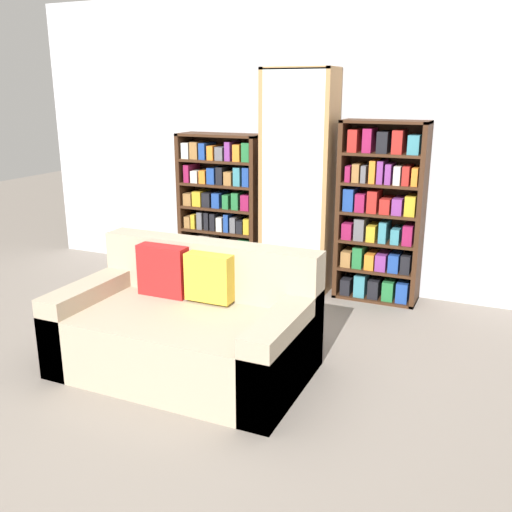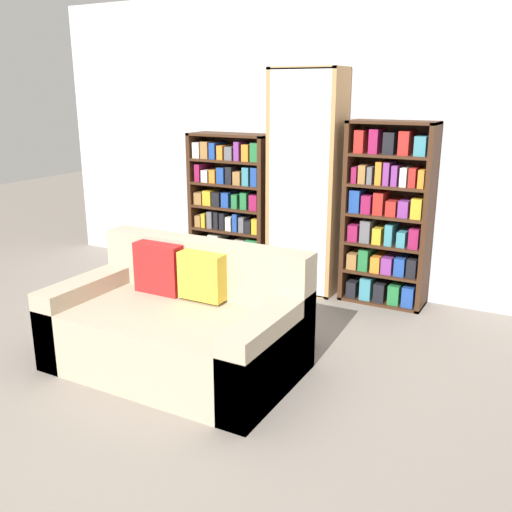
{
  "view_description": "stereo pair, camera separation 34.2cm",
  "coord_description": "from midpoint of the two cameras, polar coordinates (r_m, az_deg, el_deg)",
  "views": [
    {
      "loc": [
        1.6,
        -2.56,
        1.82
      ],
      "look_at": [
        -0.15,
        1.37,
        0.57
      ],
      "focal_mm": 40.0,
      "sensor_mm": 36.0,
      "label": 1
    },
    {
      "loc": [
        1.91,
        -2.41,
        1.82
      ],
      "look_at": [
        -0.15,
        1.37,
        0.57
      ],
      "focal_mm": 40.0,
      "sensor_mm": 36.0,
      "label": 2
    }
  ],
  "objects": [
    {
      "name": "display_cabinet",
      "position": [
        5.24,
        6.96,
        7.19
      ],
      "size": [
        0.64,
        0.36,
        2.01
      ],
      "color": "#AD7F4C",
      "rests_on": "ground"
    },
    {
      "name": "bookshelf_right",
      "position": [
        5.07,
        14.91,
        3.72
      ],
      "size": [
        0.73,
        0.32,
        1.58
      ],
      "color": "#3D2314",
      "rests_on": "ground"
    },
    {
      "name": "wall_back",
      "position": [
        5.35,
        9.46,
        11.0
      ],
      "size": [
        6.22,
        0.06,
        2.7
      ],
      "color": "silver",
      "rests_on": "ground"
    },
    {
      "name": "couch",
      "position": [
        3.89,
        -5.2,
        -7.06
      ],
      "size": [
        1.63,
        0.96,
        0.81
      ],
      "color": "tan",
      "rests_on": "ground"
    },
    {
      "name": "ground_plane",
      "position": [
        3.55,
        -5.94,
        -14.74
      ],
      "size": [
        16.0,
        16.0,
        0.0
      ],
      "primitive_type": "plane",
      "color": "gray"
    },
    {
      "name": "wine_bottle",
      "position": [
        4.24,
        7.67,
        -7.27
      ],
      "size": [
        0.08,
        0.08,
        0.34
      ],
      "color": "#192333",
      "rests_on": "ground"
    },
    {
      "name": "bookshelf_left",
      "position": [
        5.65,
        -0.69,
        4.81
      ],
      "size": [
        0.83,
        0.32,
        1.42
      ],
      "color": "#3D2314",
      "rests_on": "ground"
    }
  ]
}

